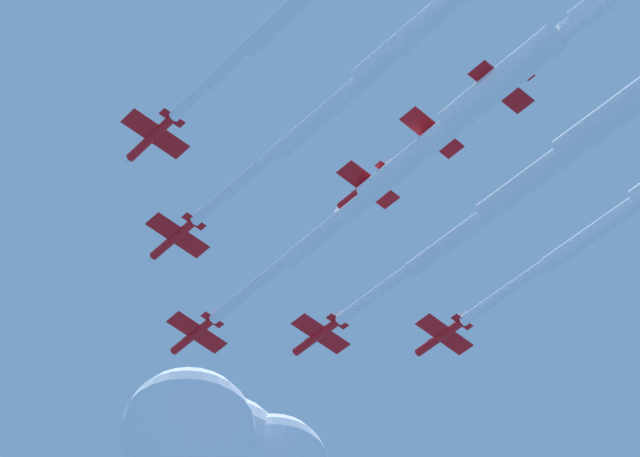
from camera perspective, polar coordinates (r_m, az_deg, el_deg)
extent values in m
cylinder|color=red|center=(200.93, -4.79, -4.03)|extent=(7.45, 6.93, 1.18)
cone|color=white|center=(204.01, -5.68, -4.74)|extent=(1.72, 1.71, 1.12)
cylinder|color=black|center=(198.11, -3.93, -3.34)|extent=(1.04, 1.06, 0.89)
ellipsoid|color=black|center=(202.45, -5.13, -4.22)|extent=(1.95, 1.88, 0.74)
cube|color=red|center=(200.57, -4.70, -3.96)|extent=(7.64, 8.02, 0.79)
cube|color=white|center=(199.20, -5.55, -3.38)|extent=(2.18, 2.07, 0.15)
cube|color=white|center=(202.10, -3.85, -4.51)|extent=(2.18, 2.07, 0.15)
cube|color=red|center=(198.68, -4.11, -3.48)|extent=(2.97, 3.11, 0.35)
cube|color=white|center=(199.35, -4.08, -3.29)|extent=(1.21, 1.14, 1.90)
cylinder|color=white|center=(193.71, -2.50, -2.19)|extent=(13.53, 12.52, 1.50)
cylinder|color=white|center=(185.98, 0.50, 0.12)|extent=(14.04, 13.07, 2.26)
cylinder|color=white|center=(178.84, 3.58, 2.75)|extent=(14.54, 13.63, 3.01)
cylinder|color=white|center=(172.64, 6.90, 5.58)|extent=(15.05, 14.18, 3.76)
cylinder|color=red|center=(190.46, -5.53, -0.34)|extent=(7.37, 6.97, 1.15)
cone|color=white|center=(193.39, -6.46, -1.14)|extent=(1.70, 1.68, 1.09)
cylinder|color=black|center=(187.78, -4.62, 0.43)|extent=(1.03, 1.04, 0.86)
ellipsoid|color=black|center=(191.94, -5.88, -0.57)|extent=(1.93, 1.87, 0.71)
cube|color=red|center=(190.11, -5.43, -0.27)|extent=(7.70, 7.99, 0.52)
cube|color=white|center=(188.81, -6.33, 0.35)|extent=(2.16, 2.08, 0.13)
cube|color=white|center=(191.59, -4.53, -0.85)|extent=(2.16, 2.08, 0.13)
cube|color=red|center=(188.32, -4.81, 0.27)|extent=(2.99, 3.09, 0.24)
cube|color=white|center=(189.03, -4.78, 0.46)|extent=(1.17, 1.10, 1.90)
cylinder|color=white|center=(183.55, -3.07, 1.75)|extent=(13.69, 12.88, 1.46)
cylinder|color=white|center=(176.21, 0.19, 4.40)|extent=(14.19, 13.41, 2.19)
cylinder|color=white|center=(169.61, 3.56, 7.39)|extent=(14.68, 13.95, 2.92)
cylinder|color=red|center=(200.24, -0.08, -4.09)|extent=(7.33, 6.99, 1.14)
cone|color=white|center=(203.02, -1.05, -4.80)|extent=(1.69, 1.68, 1.08)
cylinder|color=black|center=(197.71, 0.86, -3.41)|extent=(1.02, 1.03, 0.85)
ellipsoid|color=black|center=(201.64, -0.46, -4.28)|extent=(1.92, 1.87, 0.71)
cube|color=red|center=(199.92, 0.03, -4.03)|extent=(7.72, 7.97, 0.42)
cube|color=white|center=(198.15, -0.79, -3.47)|extent=(2.16, 2.09, 0.12)
cube|color=white|center=(201.83, 0.83, -4.54)|extent=(2.16, 2.09, 0.12)
cube|color=red|center=(198.22, 0.67, -3.55)|extent=(2.99, 3.09, 0.21)
cube|color=white|center=(198.89, 0.67, -3.36)|extent=(1.15, 1.09, 1.90)
cylinder|color=white|center=(194.23, 2.24, -2.40)|extent=(11.91, 11.32, 1.45)
cylinder|color=white|center=(188.22, 5.08, -0.41)|extent=(12.40, 11.85, 2.17)
cylinder|color=white|center=(182.57, 7.95, 1.82)|extent=(12.90, 12.37, 2.89)
cylinder|color=white|center=(177.69, 10.99, 4.19)|extent=(13.39, 12.90, 3.62)
cylinder|color=red|center=(179.95, -6.37, 3.49)|extent=(7.44, 6.88, 1.14)
cone|color=white|center=(182.77, -7.33, 2.58)|extent=(1.69, 1.67, 1.08)
cylinder|color=black|center=(177.38, -5.44, 4.38)|extent=(1.02, 1.04, 0.85)
ellipsoid|color=black|center=(181.40, -6.74, 3.23)|extent=(1.93, 1.86, 0.71)
cube|color=red|center=(179.61, -6.27, 3.58)|extent=(7.64, 8.04, 0.44)
cube|color=white|center=(178.49, -7.25, 4.25)|extent=(2.18, 2.06, 0.12)
cube|color=white|center=(180.91, -5.31, 2.95)|extent=(2.18, 2.06, 0.12)
cube|color=red|center=(177.90, -5.64, 4.20)|extent=(2.96, 3.11, 0.21)
cube|color=white|center=(178.64, -5.61, 4.38)|extent=(1.16, 1.08, 1.90)
cylinder|color=white|center=(173.80, -4.03, 5.71)|extent=(12.29, 11.31, 1.45)
cylinder|color=white|center=(167.64, -1.08, 8.35)|extent=(12.77, 11.85, 2.17)
cylinder|color=red|center=(201.01, 4.64, -4.10)|extent=(7.39, 6.97, 1.16)
cone|color=white|center=(203.52, 3.62, -4.82)|extent=(1.71, 1.69, 1.11)
cylinder|color=black|center=(198.73, 5.62, -3.41)|extent=(1.03, 1.05, 0.87)
ellipsoid|color=black|center=(202.31, 4.24, -4.29)|extent=(1.94, 1.88, 0.72)
cube|color=red|center=(200.71, 4.75, -4.04)|extent=(7.69, 7.99, 0.65)
cube|color=white|center=(198.81, 3.97, -3.47)|extent=(2.17, 2.08, 0.14)
cube|color=white|center=(202.77, 5.51, -4.56)|extent=(2.17, 2.08, 0.14)
cube|color=red|center=(199.19, 5.42, -3.56)|extent=(2.98, 3.09, 0.29)
cube|color=white|center=(199.87, 5.41, -3.36)|extent=(1.19, 1.12, 1.90)
cylinder|color=white|center=(195.27, 7.23, -2.27)|extent=(13.34, 12.51, 1.48)
cylinder|color=white|center=(189.47, 10.53, -0.02)|extent=(13.84, 13.06, 2.22)
cylinder|color=red|center=(184.68, 1.73, 1.58)|extent=(7.33, 7.02, 1.15)
cone|color=white|center=(187.09, 0.65, 0.74)|extent=(1.69, 1.69, 1.09)
cylinder|color=black|center=(182.51, 2.77, 2.39)|extent=(1.03, 1.04, 0.86)
ellipsoid|color=black|center=(185.97, 1.31, 1.34)|extent=(1.92, 1.88, 0.71)
cube|color=red|center=(184.39, 1.85, 1.66)|extent=(7.73, 7.96, 0.52)
cube|color=white|center=(182.77, 0.98, 2.33)|extent=(2.15, 2.09, 0.13)
cube|color=white|center=(186.18, 2.70, 1.04)|extent=(2.15, 2.09, 0.13)
cube|color=red|center=(182.94, 2.56, 2.23)|extent=(3.00, 3.08, 0.24)
cube|color=white|center=(183.68, 2.56, 2.41)|extent=(1.16, 1.11, 1.90)
cylinder|color=white|center=(179.18, 4.53, 3.76)|extent=(13.48, 12.86, 1.46)
cylinder|color=white|center=(173.71, 8.17, 6.45)|extent=(13.98, 13.39, 2.19)
cylinder|color=red|center=(179.90, 4.16, 3.55)|extent=(7.37, 7.01, 1.17)
cone|color=white|center=(182.08, 3.02, 2.66)|extent=(1.71, 1.70, 1.11)
cylinder|color=black|center=(177.96, 5.25, 4.41)|extent=(1.04, 1.05, 0.88)
ellipsoid|color=black|center=(181.12, 3.71, 3.29)|extent=(1.94, 1.89, 0.73)
cube|color=red|center=(179.64, 4.28, 3.64)|extent=(7.71, 7.97, 0.71)
cube|color=white|center=(178.06, 3.41, 4.36)|extent=(2.16, 2.09, 0.15)
cube|color=white|center=(181.40, 5.13, 2.96)|extent=(2.16, 2.09, 0.15)
cube|color=red|center=(178.35, 5.03, 4.23)|extent=(2.99, 3.09, 0.32)
cube|color=white|center=(179.11, 5.02, 4.42)|extent=(1.19, 1.14, 1.90)
cylinder|color=white|center=(174.89, 7.19, 5.92)|extent=(14.15, 13.40, 1.49)
cylinder|color=red|center=(174.26, 6.77, 5.25)|extent=(7.37, 6.94, 1.13)
cone|color=white|center=(176.21, 5.57, 4.31)|extent=(1.68, 1.67, 1.07)
cylinder|color=black|center=(172.54, 7.93, 6.16)|extent=(1.02, 1.03, 0.85)
ellipsoid|color=black|center=(175.38, 6.29, 4.97)|extent=(1.92, 1.86, 0.70)
cube|color=red|center=(174.02, 6.90, 5.34)|extent=(7.69, 8.00, 0.36)
cube|color=white|center=(172.26, 6.03, 6.07)|extent=(2.16, 2.08, 0.12)
cube|color=white|center=(175.96, 7.76, 4.66)|extent=(2.16, 2.08, 0.12)
cube|color=red|center=(172.89, 7.69, 5.97)|extent=(2.98, 3.10, 0.18)
cube|color=white|center=(173.65, 7.67, 6.16)|extent=(1.14, 1.08, 1.90)
cylinder|color=white|center=(170.09, 9.79, 7.60)|extent=(12.99, 12.19, 1.44)
sphere|color=white|center=(251.77, -5.03, -7.83)|extent=(22.61, 22.61, 22.61)
sphere|color=white|center=(268.32, -5.05, -7.99)|extent=(16.58, 16.58, 16.58)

